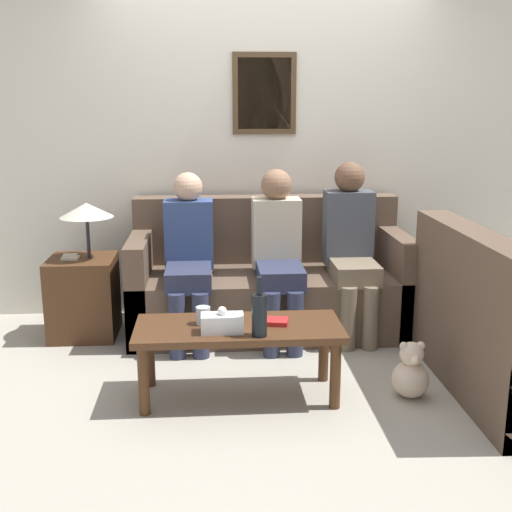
% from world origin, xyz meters
% --- Properties ---
extents(ground_plane, '(16.00, 16.00, 0.00)m').
position_xyz_m(ground_plane, '(0.00, 0.00, 0.00)').
color(ground_plane, '#ADA899').
extents(wall_back, '(9.00, 0.08, 2.60)m').
position_xyz_m(wall_back, '(0.00, 0.97, 1.30)').
color(wall_back, silver).
rests_on(wall_back, ground_plane).
extents(couch_main, '(1.99, 0.86, 0.94)m').
position_xyz_m(couch_main, '(0.00, 0.52, 0.33)').
color(couch_main, brown).
rests_on(couch_main, ground_plane).
extents(coffee_table, '(1.16, 0.48, 0.43)m').
position_xyz_m(coffee_table, '(-0.27, -0.63, 0.36)').
color(coffee_table, '#4C2D19').
rests_on(coffee_table, ground_plane).
extents(side_table_with_lamp, '(0.47, 0.46, 0.96)m').
position_xyz_m(side_table_with_lamp, '(-1.33, 0.44, 0.35)').
color(side_table_with_lamp, '#4C2D19').
rests_on(side_table_with_lamp, ground_plane).
extents(wine_bottle, '(0.08, 0.08, 0.33)m').
position_xyz_m(wine_bottle, '(-0.17, -0.80, 0.55)').
color(wine_bottle, black).
rests_on(wine_bottle, coffee_table).
extents(drinking_glass, '(0.08, 0.08, 0.10)m').
position_xyz_m(drinking_glass, '(-0.47, -0.59, 0.48)').
color(drinking_glass, silver).
rests_on(drinking_glass, coffee_table).
extents(book_stack, '(0.14, 0.13, 0.03)m').
position_xyz_m(book_stack, '(-0.06, -0.62, 0.44)').
color(book_stack, red).
rests_on(book_stack, coffee_table).
extents(tissue_box, '(0.23, 0.12, 0.15)m').
position_xyz_m(tissue_box, '(-0.37, -0.73, 0.48)').
color(tissue_box, silver).
rests_on(tissue_box, coffee_table).
extents(person_left, '(0.34, 0.66, 1.17)m').
position_xyz_m(person_left, '(-0.57, 0.31, 0.63)').
color(person_left, '#2D334C').
rests_on(person_left, ground_plane).
extents(person_middle, '(0.34, 0.66, 1.18)m').
position_xyz_m(person_middle, '(0.04, 0.31, 0.64)').
color(person_middle, '#2D334C').
rests_on(person_middle, ground_plane).
extents(person_right, '(0.34, 0.61, 1.23)m').
position_xyz_m(person_right, '(0.57, 0.35, 0.67)').
color(person_right, '#756651').
rests_on(person_right, ground_plane).
extents(teddy_bear, '(0.21, 0.21, 0.33)m').
position_xyz_m(teddy_bear, '(0.70, -0.71, 0.14)').
color(teddy_bear, beige).
rests_on(teddy_bear, ground_plane).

